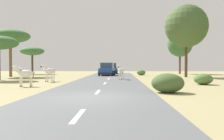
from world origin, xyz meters
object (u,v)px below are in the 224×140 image
(car_1, at_px, (111,69))
(bush_1, at_px, (141,73))
(tree_0, at_px, (10,36))
(car_0, at_px, (107,70))
(zebra_0, at_px, (121,71))
(tree_5, at_px, (32,51))
(zebra_1, at_px, (49,71))
(bush_2, at_px, (168,83))
(tree_2, at_px, (186,26))
(zebra_2, at_px, (25,74))
(tree_1, at_px, (180,45))
(bush_0, at_px, (203,79))

(car_1, height_order, bush_1, car_1)
(tree_0, bearing_deg, car_1, 40.66)
(car_0, bearing_deg, zebra_0, 105.15)
(tree_5, bearing_deg, bush_1, -11.57)
(zebra_1, xyz_separation_m, tree_0, (-7.53, 8.77, 4.16))
(zebra_0, distance_m, bush_2, 11.01)
(car_0, distance_m, tree_0, 13.14)
(zebra_1, height_order, car_0, car_0)
(car_0, height_order, tree_2, tree_2)
(zebra_2, height_order, tree_1, tree_1)
(car_1, distance_m, tree_0, 16.76)
(zebra_2, height_order, car_0, car_0)
(zebra_0, distance_m, car_0, 9.43)
(zebra_2, bearing_deg, bush_1, -32.45)
(zebra_0, xyz_separation_m, zebra_2, (-6.69, -7.41, -0.02))
(zebra_1, relative_size, tree_2, 0.18)
(car_0, distance_m, bush_0, 16.66)
(zebra_2, distance_m, bush_1, 20.83)
(tree_0, distance_m, tree_5, 8.53)
(bush_0, bearing_deg, zebra_1, 167.82)
(zebra_1, xyz_separation_m, tree_1, (16.19, 18.99, 3.92))
(zebra_1, distance_m, bush_0, 12.92)
(bush_0, relative_size, bush_1, 1.11)
(zebra_1, bearing_deg, car_0, -78.33)
(car_1, xyz_separation_m, tree_5, (-12.62, -2.16, 2.81))
(bush_0, bearing_deg, tree_0, 150.29)
(zebra_0, distance_m, bush_0, 8.19)
(zebra_2, distance_m, car_1, 24.67)
(zebra_0, bearing_deg, zebra_1, 41.71)
(bush_0, relative_size, bush_2, 0.80)
(tree_0, xyz_separation_m, tree_1, (23.72, 10.21, -0.25))
(tree_1, distance_m, tree_5, 24.14)
(tree_2, distance_m, bush_2, 18.38)
(zebra_0, distance_m, tree_0, 15.82)
(car_1, relative_size, tree_1, 0.65)
(car_1, xyz_separation_m, bush_0, (7.85, -22.06, -0.43))
(car_0, relative_size, tree_1, 0.64)
(tree_2, height_order, tree_5, tree_2)
(bush_0, xyz_separation_m, bush_2, (-3.74, -5.40, 0.10))
(car_0, bearing_deg, zebra_2, 77.49)
(zebra_2, height_order, bush_0, zebra_2)
(zebra_1, bearing_deg, tree_5, -32.87)
(tree_0, relative_size, tree_5, 1.37)
(zebra_0, relative_size, tree_0, 0.25)
(car_1, bearing_deg, zebra_2, 73.69)
(car_1, bearing_deg, bush_2, 93.99)
(tree_0, height_order, tree_2, tree_2)
(zebra_2, xyz_separation_m, tree_0, (-7.26, 13.58, 4.20))
(tree_2, xyz_separation_m, bush_2, (-5.48, -16.60, -5.67))
(tree_2, distance_m, bush_1, 9.25)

